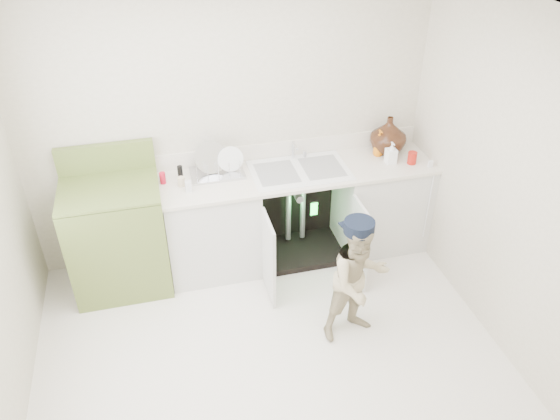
# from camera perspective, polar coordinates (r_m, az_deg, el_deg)

# --- Properties ---
(ground) EXTENTS (3.50, 3.50, 0.00)m
(ground) POSITION_cam_1_polar(r_m,az_deg,el_deg) (4.32, -0.90, -15.16)
(ground) COLOR beige
(ground) RESTS_ON ground
(room_shell) EXTENTS (6.00, 5.50, 1.26)m
(room_shell) POSITION_cam_1_polar(r_m,az_deg,el_deg) (3.47, -1.08, -1.52)
(room_shell) COLOR beige
(room_shell) RESTS_ON ground
(counter_run) EXTENTS (2.44, 1.02, 1.24)m
(counter_run) POSITION_cam_1_polar(r_m,az_deg,el_deg) (5.00, 2.28, 0.03)
(counter_run) COLOR silver
(counter_run) RESTS_ON ground
(avocado_stove) EXTENTS (0.79, 0.65, 1.23)m
(avocado_stove) POSITION_cam_1_polar(r_m,az_deg,el_deg) (4.82, -16.59, -2.55)
(avocado_stove) COLOR olive
(avocado_stove) RESTS_ON ground
(repair_worker) EXTENTS (0.58, 1.00, 1.07)m
(repair_worker) POSITION_cam_1_polar(r_m,az_deg,el_deg) (4.18, 8.20, -7.21)
(repair_worker) COLOR tan
(repair_worker) RESTS_ON ground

